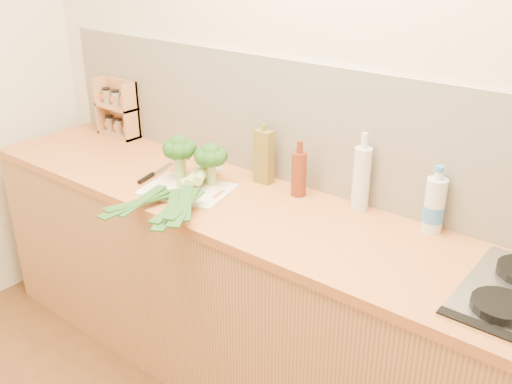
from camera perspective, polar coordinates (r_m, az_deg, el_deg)
room_shell at (r=2.37m, az=6.95°, el=6.04°), size 3.50×3.50×3.50m
counter at (r=2.48m, az=2.45°, el=-11.64°), size 3.20×0.62×0.90m
chopping_board at (r=2.47m, az=-6.88°, el=0.23°), size 0.42×0.35×0.01m
broccoli_left at (r=2.52m, az=-7.68°, el=4.26°), size 0.15×0.15×0.20m
broccoli_right at (r=2.45m, az=-4.55°, el=3.55°), size 0.15×0.15×0.19m
leek_front at (r=2.44m, az=-7.81°, el=0.65°), size 0.10×0.66×0.04m
leek_mid at (r=2.40m, az=-6.78°, el=0.74°), size 0.38×0.62×0.04m
leek_back at (r=2.38m, az=-5.91°, el=1.01°), size 0.39×0.59×0.04m
chefs_knife at (r=2.63m, az=-10.51°, el=1.61°), size 0.09×0.28×0.02m
spice_rack at (r=3.20m, az=-13.52°, el=7.85°), size 0.26×0.10×0.31m
oil_tin at (r=2.49m, az=0.79°, el=3.58°), size 0.08×0.05×0.27m
glass_bottle at (r=2.28m, az=10.50°, el=1.41°), size 0.07×0.07×0.32m
amber_bottle at (r=2.38m, az=4.32°, el=1.91°), size 0.06×0.06×0.24m
water_bottle at (r=2.18m, az=17.38°, el=-1.42°), size 0.08×0.08×0.24m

